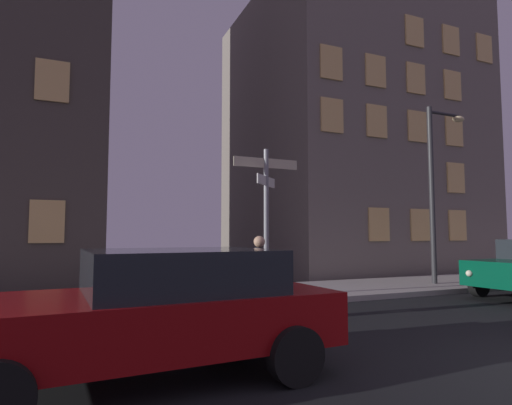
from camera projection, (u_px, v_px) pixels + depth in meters
The scene contains 6 objects.
sidewalk_kerb at pixel (299, 292), 11.53m from camera, with size 40.00×3.23×0.14m, color #9E9991.
signpost at pixel (266, 207), 10.53m from camera, with size 1.74×0.87×3.64m.
street_lamp at pixel (437, 177), 13.24m from camera, with size 1.56×0.28×5.52m.
car_side_parked at pixel (156, 309), 4.89m from camera, with size 4.45×2.27×1.46m.
cyclist at pixel (262, 281), 8.04m from camera, with size 1.82×0.35×1.61m.
building_right_block at pixel (346, 140), 20.45m from camera, with size 9.64×9.23×12.44m.
Camera 1 is at (-5.69, -2.75, 1.64)m, focal length 29.64 mm.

